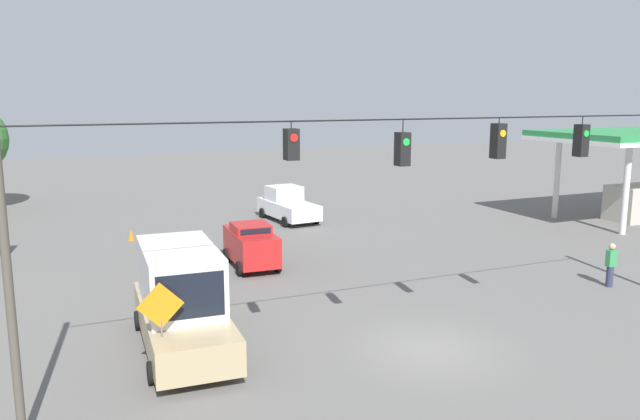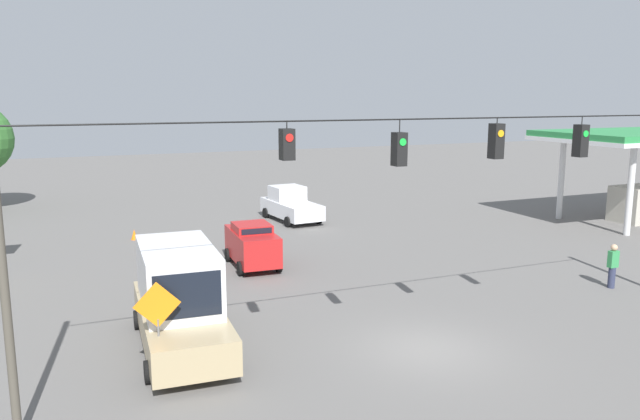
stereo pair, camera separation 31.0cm
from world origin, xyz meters
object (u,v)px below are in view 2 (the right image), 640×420
at_px(sedan_red_withflow_mid, 252,244).
at_px(traffic_cone_nearest, 202,345).
at_px(traffic_cone_second, 179,312).
at_px(work_zone_sign, 158,313).
at_px(traffic_cone_fifth, 144,248).
at_px(pickup_truck_white_oncoming_deep, 290,205).
at_px(pedestrian, 613,266).
at_px(traffic_cone_fourth, 157,264).
at_px(traffic_cone_farthest, 134,235).
at_px(overhead_signal_span, 451,196).
at_px(box_truck_tan_parked_shoulder, 179,298).
at_px(traffic_cone_third, 166,283).

bearing_deg(sedan_red_withflow_mid, traffic_cone_nearest, 64.33).
relative_size(traffic_cone_second, work_zone_sign, 0.20).
distance_m(traffic_cone_fifth, work_zone_sign, 14.93).
relative_size(pickup_truck_white_oncoming_deep, pedestrian, 2.87).
relative_size(traffic_cone_fourth, traffic_cone_farthest, 1.00).
xyz_separation_m(overhead_signal_span, traffic_cone_farthest, (6.68, -19.78, -4.66)).
height_order(pickup_truck_white_oncoming_deep, traffic_cone_fifth, pickup_truck_white_oncoming_deep).
relative_size(pickup_truck_white_oncoming_deep, traffic_cone_fourth, 9.39).
bearing_deg(box_truck_tan_parked_shoulder, work_zone_sign, 66.74).
bearing_deg(work_zone_sign, box_truck_tan_parked_shoulder, -113.26).
bearing_deg(overhead_signal_span, traffic_cone_third, -56.87).
relative_size(traffic_cone_third, traffic_cone_fifth, 1.00).
xyz_separation_m(traffic_cone_fifth, work_zone_sign, (1.47, 14.76, 1.71)).
bearing_deg(sedan_red_withflow_mid, traffic_cone_fifth, -46.48).
distance_m(box_truck_tan_parked_shoulder, traffic_cone_fourth, 9.23).
height_order(box_truck_tan_parked_shoulder, traffic_cone_fourth, box_truck_tan_parked_shoulder).
bearing_deg(sedan_red_withflow_mid, traffic_cone_third, 26.06).
bearing_deg(traffic_cone_third, overhead_signal_span, 123.13).
xyz_separation_m(pickup_truck_white_oncoming_deep, traffic_cone_fifth, (9.57, 4.95, -0.70)).
xyz_separation_m(traffic_cone_second, work_zone_sign, (1.34, 4.60, 1.71)).
bearing_deg(traffic_cone_farthest, pedestrian, 135.74).
bearing_deg(traffic_cone_fourth, traffic_cone_third, 88.48).
relative_size(traffic_cone_nearest, work_zone_sign, 0.20).
bearing_deg(traffic_cone_second, overhead_signal_span, 136.32).
xyz_separation_m(traffic_cone_second, traffic_cone_fifth, (-0.13, -10.16, 0.00)).
bearing_deg(traffic_cone_third, pedestrian, 158.18).
xyz_separation_m(traffic_cone_nearest, traffic_cone_fifth, (0.00, -13.31, 0.00)).
relative_size(pickup_truck_white_oncoming_deep, traffic_cone_third, 9.39).
distance_m(sedan_red_withflow_mid, work_zone_sign, 11.80).
bearing_deg(traffic_cone_second, pickup_truck_white_oncoming_deep, -122.68).
bearing_deg(sedan_red_withflow_mid, pedestrian, 145.02).
bearing_deg(traffic_cone_farthest, work_zone_sign, 85.70).
height_order(pickup_truck_white_oncoming_deep, traffic_cone_nearest, pickup_truck_white_oncoming_deep).
relative_size(traffic_cone_third, traffic_cone_farthest, 1.00).
relative_size(overhead_signal_span, box_truck_tan_parked_shoulder, 3.42).
xyz_separation_m(pickup_truck_white_oncoming_deep, box_truck_tan_parked_shoulder, (10.05, 17.43, 0.58)).
relative_size(overhead_signal_span, sedan_red_withflow_mid, 5.77).
distance_m(work_zone_sign, pedestrian, 18.36).
xyz_separation_m(traffic_cone_fourth, pedestrian, (-16.69, 9.90, 0.65)).
bearing_deg(traffic_cone_fifth, traffic_cone_farthest, -87.96).
bearing_deg(work_zone_sign, pedestrian, -175.29).
xyz_separation_m(pickup_truck_white_oncoming_deep, traffic_cone_fourth, (9.46, 8.31, -0.70)).
xyz_separation_m(sedan_red_withflow_mid, work_zone_sign, (5.72, 10.28, 0.94)).
bearing_deg(pickup_truck_white_oncoming_deep, traffic_cone_fourth, 41.30).
xyz_separation_m(traffic_cone_nearest, traffic_cone_third, (-0.02, -6.77, 0.00)).
distance_m(box_truck_tan_parked_shoulder, sedan_red_withflow_mid, 9.31).
bearing_deg(traffic_cone_nearest, traffic_cone_fifth, -89.98).
bearing_deg(overhead_signal_span, box_truck_tan_parked_shoulder, -30.02).
xyz_separation_m(sedan_red_withflow_mid, traffic_cone_fifth, (4.25, -4.48, -0.76)).
bearing_deg(traffic_cone_nearest, pickup_truck_white_oncoming_deep, -117.64).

